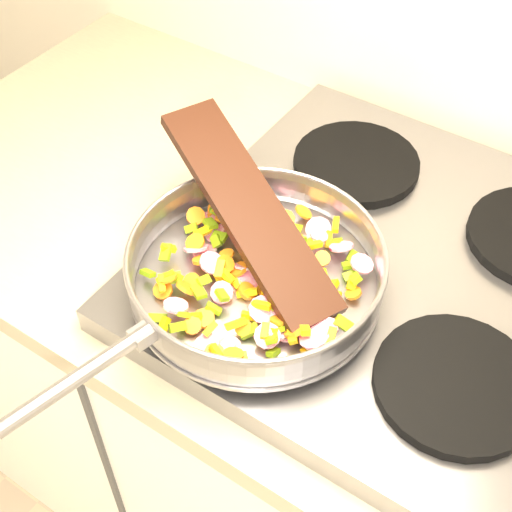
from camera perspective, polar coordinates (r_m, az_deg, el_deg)
The scene contains 7 objects.
cooktop at distance 0.98m, azimuth 11.14°, elevation -1.28°, with size 0.60×0.60×0.04m, color #939399.
grate_fl at distance 0.92m, azimuth -0.28°, elevation -1.95°, with size 0.19×0.19×0.02m, color black.
grate_fr at distance 0.86m, azimuth 15.69°, elevation -9.82°, with size 0.19×0.19×0.02m, color black.
grate_bl at distance 1.09m, azimuth 8.02°, elevation 7.35°, with size 0.19×0.19×0.02m, color black.
saute_pan at distance 0.88m, azimuth -0.10°, elevation -0.99°, with size 0.36×0.52×0.06m.
vegetable_heap at distance 0.89m, azimuth -0.36°, elevation -1.24°, with size 0.28×0.28×0.05m.
wooden_spatula at distance 0.89m, azimuth -0.56°, elevation 3.72°, with size 0.34×0.08×0.02m, color black.
Camera 1 is at (-0.50, 1.03, 1.64)m, focal length 50.00 mm.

